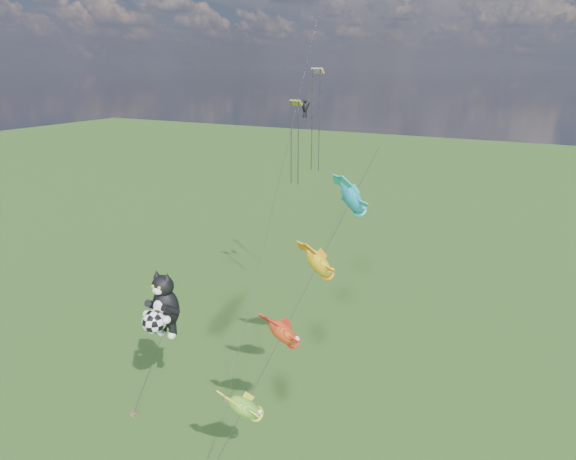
% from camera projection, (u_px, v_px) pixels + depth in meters
% --- Properties ---
extents(ground, '(300.00, 300.00, 0.00)m').
position_uv_depth(ground, '(67.00, 393.00, 34.75)').
color(ground, '#183C0F').
extents(cat_kite_rig, '(2.53, 4.03, 9.79)m').
position_uv_depth(cat_kite_rig, '(162.00, 307.00, 31.78)').
color(cat_kite_rig, brown).
rests_on(cat_kite_rig, ground).
extents(fish_windsock_rig, '(4.97, 15.26, 17.74)m').
position_uv_depth(fish_windsock_rig, '(301.00, 298.00, 27.18)').
color(fish_windsock_rig, brown).
rests_on(fish_windsock_rig, ground).
extents(parafoil_rig, '(2.27, 17.46, 26.68)m').
position_uv_depth(parafoil_rig, '(304.00, 117.00, 40.97)').
color(parafoil_rig, brown).
rests_on(parafoil_rig, ground).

